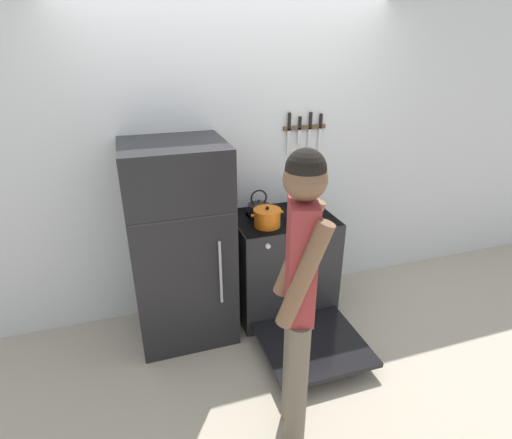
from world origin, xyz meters
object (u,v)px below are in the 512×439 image
Objects in this scene: tea_kettle at (259,207)px; person at (299,292)px; refrigerator at (181,244)px; utensil_jar at (300,200)px; dutch_oven_pot at (267,218)px; stove_range at (284,267)px.

tea_kettle is 0.13× the size of person.
refrigerator is 1.08m from utensil_jar.
dutch_oven_pot is at bearing -147.29° from utensil_jar.
utensil_jar reaches higher than tea_kettle.
refrigerator is at bearing -167.82° from tea_kettle.
person reaches higher than refrigerator.
tea_kettle reaches higher than dutch_oven_pot.
dutch_oven_pot reaches higher than stove_range.
tea_kettle is at bearing 136.53° from stove_range.
dutch_oven_pot is at bearing 7.28° from person.
utensil_jar is at bearing 39.04° from stove_range.
stove_range is at bearing -0.56° from person.
utensil_jar reaches higher than stove_range.
person reaches higher than tea_kettle.
refrigerator reaches higher than stove_range.
utensil_jar is (1.05, 0.15, 0.18)m from refrigerator.
tea_kettle is 1.33m from person.
person reaches higher than utensil_jar.
person is (-0.38, -1.15, 0.57)m from stove_range.
stove_range is at bearing -140.96° from utensil_jar.
refrigerator is 0.69m from dutch_oven_pot.
tea_kettle reaches higher than stove_range.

